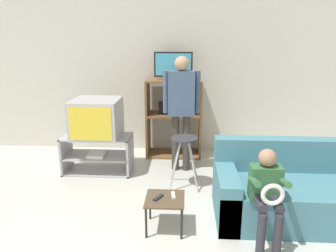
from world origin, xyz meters
TOP-DOWN VIEW (x-y plane):
  - wall_back at (0.00, 3.80)m, footprint 6.40×0.06m
  - tv_stand at (-0.83, 2.71)m, footprint 1.00×0.49m
  - television_main at (-0.82, 2.70)m, footprint 0.66×0.65m
  - media_shelf at (0.26, 3.49)m, footprint 0.91×0.49m
  - television_flat at (0.25, 3.49)m, footprint 0.62×0.20m
  - folding_stool at (0.45, 2.29)m, footprint 0.40×0.41m
  - snack_table at (0.26, 1.26)m, footprint 0.40×0.40m
  - remote_control_black at (0.19, 1.25)m, footprint 0.10×0.14m
  - remote_control_white at (0.35, 1.30)m, footprint 0.05×0.15m
  - couch at (1.66, 1.59)m, footprint 1.69×0.90m
  - person_standing_adult at (0.40, 2.85)m, footprint 0.53×0.21m
  - person_seated_child at (1.24, 1.06)m, footprint 0.33×0.43m

SIDE VIEW (x-z plane):
  - tv_stand at x=-0.83m, z-range 0.00..0.55m
  - couch at x=1.66m, z-range -0.13..0.70m
  - snack_table at x=0.26m, z-range 0.13..0.48m
  - remote_control_black at x=0.19m, z-range 0.35..0.37m
  - remote_control_white at x=0.35m, z-range 0.35..0.37m
  - folding_stool at x=0.45m, z-range 0.21..0.90m
  - person_seated_child at x=1.24m, z-range 0.10..1.04m
  - media_shelf at x=0.26m, z-range 0.01..1.30m
  - television_main at x=-0.82m, z-range 0.56..1.10m
  - person_standing_adult at x=0.40m, z-range 0.19..1.89m
  - wall_back at x=0.00m, z-range 0.00..2.60m
  - television_flat at x=0.25m, z-range 1.28..1.71m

